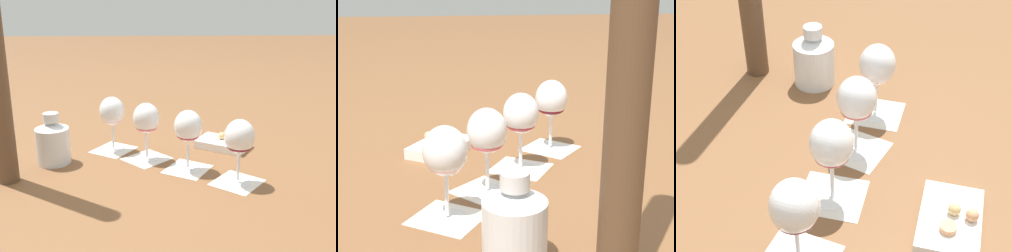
{
  "view_description": "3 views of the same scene",
  "coord_description": "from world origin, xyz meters",
  "views": [
    {
      "loc": [
        -0.04,
        -1.14,
        0.47
      ],
      "look_at": [
        0.0,
        0.0,
        0.12
      ],
      "focal_mm": 45.0,
      "sensor_mm": 36.0,
      "label": 1
    },
    {
      "loc": [
        -1.0,
        0.12,
        0.43
      ],
      "look_at": [
        0.0,
        0.0,
        0.12
      ],
      "focal_mm": 55.0,
      "sensor_mm": 36.0,
      "label": 2
    },
    {
      "loc": [
        0.71,
        -0.21,
        0.69
      ],
      "look_at": [
        0.0,
        0.0,
        0.12
      ],
      "focal_mm": 55.0,
      "sensor_mm": 36.0,
      "label": 3
    }
  ],
  "objects": [
    {
      "name": "tasting_card_1",
      "position": [
        -0.06,
        0.05,
        0.0
      ],
      "size": [
        0.16,
        0.16,
        0.0
      ],
      "color": "silver",
      "rests_on": "ground_plane"
    },
    {
      "name": "wine_glass_1",
      "position": [
        -0.06,
        0.05,
        0.12
      ],
      "size": [
        0.08,
        0.08,
        0.17
      ],
      "color": "white",
      "rests_on": "tasting_card_1"
    },
    {
      "name": "wine_glass_3",
      "position": [
        0.18,
        -0.13,
        0.12
      ],
      "size": [
        0.08,
        0.08,
        0.17
      ],
      "color": "white",
      "rests_on": "tasting_card_3"
    },
    {
      "name": "wine_glass_0",
      "position": [
        -0.17,
        0.13,
        0.12
      ],
      "size": [
        0.08,
        0.08,
        0.17
      ],
      "color": "white",
      "rests_on": "tasting_card_0"
    },
    {
      "name": "tasting_card_0",
      "position": [
        -0.17,
        0.13,
        0.0
      ],
      "size": [
        0.16,
        0.16,
        0.0
      ],
      "color": "silver",
      "rests_on": "ground_plane"
    },
    {
      "name": "wine_glass_2",
      "position": [
        0.06,
        -0.04,
        0.12
      ],
      "size": [
        0.08,
        0.08,
        0.17
      ],
      "color": "white",
      "rests_on": "tasting_card_2"
    },
    {
      "name": "ceramic_vase",
      "position": [
        -0.33,
        0.03,
        0.07
      ],
      "size": [
        0.1,
        0.1,
        0.15
      ],
      "color": "silver",
      "rests_on": "ground_plane"
    },
    {
      "name": "tasting_card_3",
      "position": [
        0.18,
        -0.13,
        0.0
      ],
      "size": [
        0.16,
        0.16,
        0.0
      ],
      "color": "silver",
      "rests_on": "ground_plane"
    },
    {
      "name": "ground_plane",
      "position": [
        0.0,
        0.0,
        0.0
      ],
      "size": [
        8.0,
        8.0,
        0.0
      ],
      "primitive_type": "plane",
      "color": "brown"
    },
    {
      "name": "snack_dish",
      "position": [
        0.19,
        0.14,
        0.01
      ],
      "size": [
        0.19,
        0.17,
        0.05
      ],
      "color": "white",
      "rests_on": "ground_plane"
    },
    {
      "name": "tasting_card_2",
      "position": [
        0.06,
        -0.04,
        0.0
      ],
      "size": [
        0.16,
        0.16,
        0.0
      ],
      "color": "silver",
      "rests_on": "ground_plane"
    }
  ]
}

